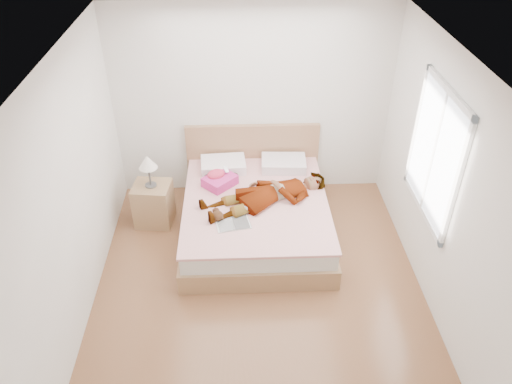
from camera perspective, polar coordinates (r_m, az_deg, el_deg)
The scene contains 11 objects.
ground at distance 5.66m, azimuth 0.36°, elevation -10.80°, with size 4.00×4.00×0.00m, color #54301A.
woman at distance 6.01m, azimuth 1.33°, elevation 0.10°, with size 0.62×1.64×0.23m, color white.
hair at distance 6.41m, azimuth -4.02°, elevation 1.75°, with size 0.44×0.53×0.08m, color black.
phone at distance 6.29m, azimuth -3.44°, elevation 2.60°, with size 0.05×0.10×0.01m, color silver.
room_shell at distance 5.33m, azimuth 19.74°, elevation 4.09°, with size 4.00×4.00×4.00m.
bed at distance 6.25m, azimuth -0.07°, elevation -2.21°, with size 1.80×2.08×1.00m.
towel at distance 6.29m, azimuth -4.26°, elevation 1.45°, with size 0.48×0.48×0.20m.
magazine at distance 5.68m, azimuth -2.64°, elevation -3.63°, with size 0.43×0.32×0.02m.
coffee_mug at distance 5.83m, azimuth -0.95°, elevation -1.89°, with size 0.12×0.10×0.09m.
plush_toy at distance 5.74m, azimuth -4.44°, elevation -2.61°, with size 0.16×0.21×0.11m.
nightstand at distance 6.48m, azimuth -11.67°, elevation -0.99°, with size 0.50×0.46×0.99m.
Camera 1 is at (-0.20, -3.94, 4.07)m, focal length 35.00 mm.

